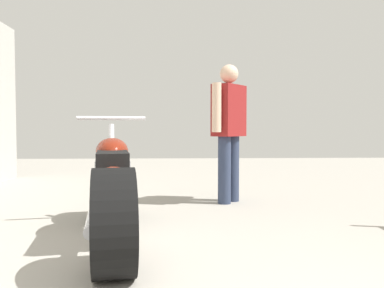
% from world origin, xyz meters
% --- Properties ---
extents(ground_plane, '(15.71, 15.71, 0.00)m').
position_xyz_m(ground_plane, '(0.00, 3.13, 0.00)').
color(ground_plane, '#9E998E').
extents(motorcycle_maroon_cruiser, '(0.75, 2.20, 1.02)m').
position_xyz_m(motorcycle_maroon_cruiser, '(-0.81, 2.41, 0.42)').
color(motorcycle_maroon_cruiser, black).
rests_on(motorcycle_maroon_cruiser, ground_plane).
extents(mechanic_in_blue, '(0.50, 0.59, 1.68)m').
position_xyz_m(mechanic_in_blue, '(0.33, 4.05, 0.95)').
color(mechanic_in_blue, '#2D3851').
rests_on(mechanic_in_blue, ground_plane).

